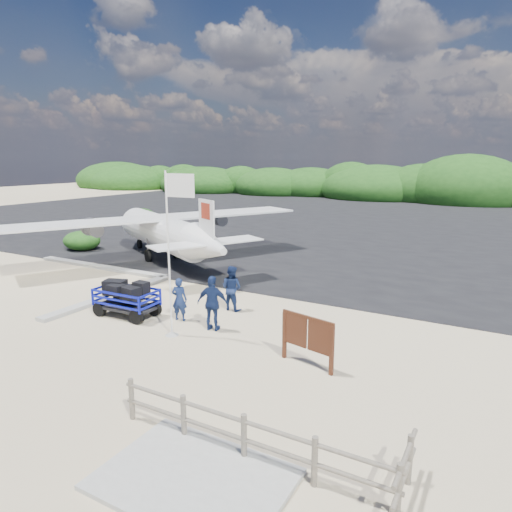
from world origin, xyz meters
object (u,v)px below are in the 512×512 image
(flagpole, at_px, (172,335))
(crew_b, at_px, (232,288))
(signboard, at_px, (307,366))
(crew_c, at_px, (213,303))
(crew_a, at_px, (179,299))
(baggage_cart, at_px, (128,316))

(flagpole, distance_m, crew_b, 3.39)
(signboard, bearing_deg, flagpole, -165.77)
(flagpole, bearing_deg, crew_c, 48.79)
(signboard, relative_size, crew_a, 1.17)
(flagpole, relative_size, crew_c, 2.83)
(signboard, height_order, crew_a, crew_a)
(signboard, bearing_deg, crew_a, -178.97)
(baggage_cart, relative_size, crew_a, 1.58)
(crew_b, relative_size, crew_c, 0.92)
(crew_a, bearing_deg, flagpole, 101.91)
(baggage_cart, bearing_deg, crew_c, 4.32)
(signboard, distance_m, crew_b, 5.62)
(signboard, height_order, crew_b, crew_b)
(baggage_cart, bearing_deg, crew_b, 37.73)
(baggage_cart, bearing_deg, signboard, -6.42)
(signboard, distance_m, crew_c, 4.20)
(crew_a, bearing_deg, crew_b, -133.92)
(crew_a, relative_size, crew_c, 0.83)
(crew_c, bearing_deg, crew_a, -19.64)
(crew_b, bearing_deg, baggage_cart, 42.21)
(flagpole, distance_m, signboard, 4.92)
(flagpole, bearing_deg, crew_a, 117.71)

